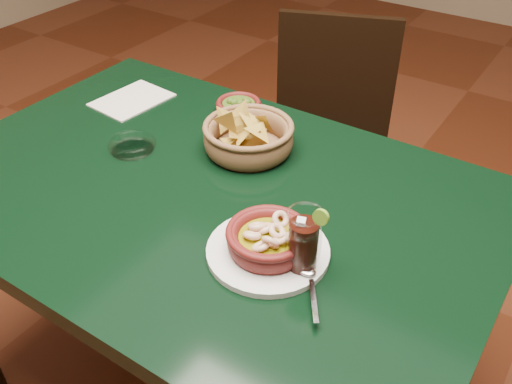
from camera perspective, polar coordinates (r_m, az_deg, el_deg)
The scene contains 8 objects.
dining_table at distance 1.25m, azimuth -4.84°, elevation -3.26°, with size 1.20×0.80×0.75m.
dining_chair at distance 1.87m, azimuth 7.17°, elevation 4.74°, with size 0.51×0.51×0.86m.
shrimp_plate at distance 1.01m, azimuth 1.23°, elevation -5.01°, with size 0.27×0.22×0.08m.
chip_basket at distance 1.28m, azimuth -0.79°, elevation 5.53°, with size 0.24×0.24×0.14m.
guacamole_ramekin at distance 1.44m, azimuth -1.75°, elevation 8.49°, with size 0.13×0.13×0.05m.
cola_drink at distance 0.96m, azimuth 4.75°, elevation -5.15°, with size 0.13×0.13×0.15m.
glass_ashtray at distance 1.33m, azimuth -12.30°, elevation 4.60°, with size 0.12×0.12×0.03m.
paper_menu at distance 1.55m, azimuth -12.30°, elevation 8.99°, with size 0.16×0.20×0.00m.
Camera 1 is at (0.62, -0.74, 1.45)m, focal length 40.00 mm.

